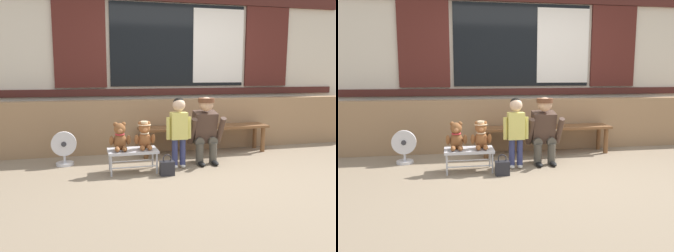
{
  "view_description": "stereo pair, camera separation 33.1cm",
  "coord_description": "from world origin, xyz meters",
  "views": [
    {
      "loc": [
        -1.62,
        -4.06,
        1.29
      ],
      "look_at": [
        -0.52,
        0.51,
        0.55
      ],
      "focal_mm": 36.58,
      "sensor_mm": 36.0,
      "label": 1
    },
    {
      "loc": [
        -1.3,
        -4.13,
        1.29
      ],
      "look_at": [
        -0.52,
        0.51,
        0.55
      ],
      "focal_mm": 36.58,
      "sensor_mm": 36.0,
      "label": 2
    }
  ],
  "objects": [
    {
      "name": "ground_plane",
      "position": [
        0.0,
        0.0,
        0.0
      ],
      "size": [
        60.0,
        60.0,
        0.0
      ],
      "primitive_type": "plane",
      "color": "#84725B"
    },
    {
      "name": "brick_low_wall",
      "position": [
        0.0,
        1.43,
        0.42
      ],
      "size": [
        6.6,
        0.25,
        0.85
      ],
      "primitive_type": "cube",
      "color": "#997551",
      "rests_on": "ground"
    },
    {
      "name": "shop_facade",
      "position": [
        0.0,
        1.94,
        1.73
      ],
      "size": [
        6.73,
        0.26,
        3.43
      ],
      "color": "beige",
      "rests_on": "ground"
    },
    {
      "name": "wooden_bench_long",
      "position": [
        0.21,
        1.06,
        0.37
      ],
      "size": [
        2.1,
        0.4,
        0.44
      ],
      "color": "brown",
      "rests_on": "ground"
    },
    {
      "name": "small_display_bench",
      "position": [
        -1.05,
        0.26,
        0.27
      ],
      "size": [
        0.64,
        0.36,
        0.3
      ],
      "color": "#BCBCC1",
      "rests_on": "ground"
    },
    {
      "name": "teddy_bear_plain",
      "position": [
        -1.21,
        0.26,
        0.46
      ],
      "size": [
        0.28,
        0.26,
        0.36
      ],
      "color": "brown",
      "rests_on": "small_display_bench"
    },
    {
      "name": "teddy_bear_with_hat",
      "position": [
        -0.89,
        0.26,
        0.47
      ],
      "size": [
        0.28,
        0.27,
        0.36
      ],
      "color": "#93562D",
      "rests_on": "small_display_bench"
    },
    {
      "name": "child_standing",
      "position": [
        -0.42,
        0.31,
        0.59
      ],
      "size": [
        0.35,
        0.18,
        0.96
      ],
      "color": "navy",
      "rests_on": "ground"
    },
    {
      "name": "adult_crouching",
      "position": [
        0.02,
        0.48,
        0.48
      ],
      "size": [
        0.5,
        0.49,
        0.95
      ],
      "color": "#4C473D",
      "rests_on": "ground"
    },
    {
      "name": "handbag_on_ground",
      "position": [
        -0.65,
        0.01,
        0.1
      ],
      "size": [
        0.18,
        0.11,
        0.27
      ],
      "color": "#232328",
      "rests_on": "ground"
    },
    {
      "name": "floor_fan",
      "position": [
        -1.94,
        0.79,
        0.24
      ],
      "size": [
        0.34,
        0.24,
        0.48
      ],
      "color": "silver",
      "rests_on": "ground"
    }
  ]
}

